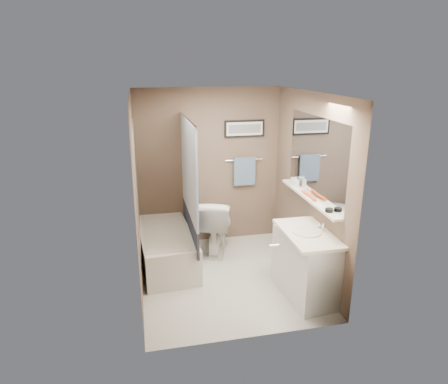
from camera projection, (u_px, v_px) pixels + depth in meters
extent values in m
plane|color=beige|center=(226.00, 277.00, 5.33)|extent=(2.50, 2.50, 0.00)
cube|color=silver|center=(227.00, 95.00, 4.60)|extent=(2.20, 2.50, 0.04)
cube|color=brown|center=(209.00, 168.00, 6.10)|extent=(2.20, 0.04, 2.40)
cube|color=brown|center=(254.00, 230.00, 3.82)|extent=(2.20, 0.04, 2.40)
cube|color=brown|center=(138.00, 198.00, 4.74)|extent=(0.04, 2.50, 2.40)
cube|color=brown|center=(308.00, 186.00, 5.18)|extent=(0.04, 2.50, 2.40)
cube|color=beige|center=(138.00, 200.00, 5.27)|extent=(0.02, 1.55, 2.00)
cylinder|color=silver|center=(188.00, 119.00, 5.08)|extent=(0.02, 1.55, 0.02)
cube|color=white|center=(189.00, 168.00, 5.28)|extent=(0.03, 1.45, 1.28)
cube|color=#253046|center=(191.00, 225.00, 5.54)|extent=(0.03, 1.45, 0.36)
cube|color=silver|center=(316.00, 157.00, 4.91)|extent=(0.02, 1.60, 1.00)
cube|color=silver|center=(309.00, 198.00, 5.06)|extent=(0.12, 1.60, 0.03)
cylinder|color=silver|center=(244.00, 160.00, 6.17)|extent=(0.60, 0.02, 0.02)
cube|color=#7D9AB6|center=(244.00, 171.00, 6.21)|extent=(0.34, 0.05, 0.44)
cube|color=black|center=(244.00, 129.00, 6.04)|extent=(0.62, 0.02, 0.26)
cube|color=white|center=(245.00, 129.00, 6.02)|extent=(0.56, 0.00, 0.20)
cube|color=#595959|center=(245.00, 129.00, 6.02)|extent=(0.50, 0.00, 0.13)
cube|color=silver|center=(307.00, 245.00, 3.98)|extent=(0.80, 0.02, 2.00)
cylinder|color=silver|center=(274.00, 246.00, 3.96)|extent=(0.10, 0.02, 0.02)
cube|color=silver|center=(166.00, 248.00, 5.61)|extent=(0.81, 1.55, 0.50)
cube|color=beige|center=(165.00, 231.00, 5.54)|extent=(0.56, 1.36, 0.02)
imported|color=white|center=(216.00, 225.00, 5.97)|extent=(0.71, 0.93, 0.84)
cube|color=silver|center=(306.00, 266.00, 4.80)|extent=(0.59, 0.95, 0.80)
cube|color=white|center=(308.00, 234.00, 4.67)|extent=(0.54, 0.96, 0.04)
cylinder|color=silver|center=(307.00, 232.00, 4.66)|extent=(0.34, 0.34, 0.01)
cylinder|color=white|center=(323.00, 227.00, 4.69)|extent=(0.02, 0.02, 0.10)
sphere|color=white|center=(319.00, 225.00, 4.79)|extent=(0.05, 0.05, 0.05)
cylinder|color=black|center=(329.00, 210.00, 4.53)|extent=(0.09, 0.09, 0.04)
cylinder|color=#DE531F|center=(312.00, 198.00, 4.94)|extent=(0.07, 0.22, 0.04)
cylinder|color=#F24E22|center=(307.00, 194.00, 5.10)|extent=(0.06, 0.22, 0.04)
cube|color=pink|center=(302.00, 191.00, 5.26)|extent=(0.03, 0.16, 0.01)
cylinder|color=silver|center=(293.00, 181.00, 5.53)|extent=(0.08, 0.08, 0.10)
imported|color=#999999|center=(296.00, 182.00, 5.44)|extent=(0.07, 0.07, 0.14)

